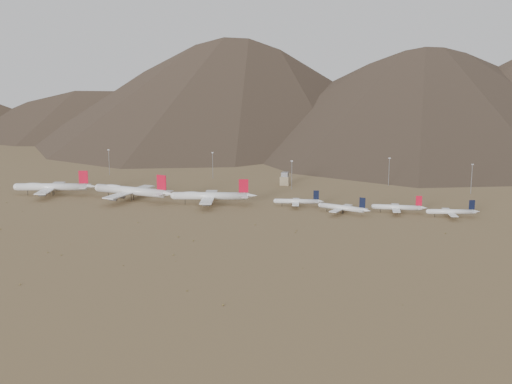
% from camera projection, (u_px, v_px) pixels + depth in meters
% --- Properties ---
extents(ground, '(3000.00, 3000.00, 0.00)m').
position_uv_depth(ground, '(213.00, 212.00, 480.89)').
color(ground, olive).
rests_on(ground, ground).
extents(mountain_ridge, '(4400.00, 1000.00, 300.00)m').
position_uv_depth(mountain_ridge, '(351.00, 43.00, 1305.08)').
color(mountain_ridge, brown).
rests_on(mountain_ridge, ground).
extents(widebody_west, '(69.57, 54.85, 21.08)m').
position_uv_depth(widebody_west, '(52.00, 187.00, 540.96)').
color(widebody_west, white).
rests_on(widebody_west, ground).
extents(widebody_centre, '(76.57, 59.75, 22.90)m').
position_uv_depth(widebody_centre, '(131.00, 191.00, 521.38)').
color(widebody_centre, white).
rests_on(widebody_centre, ground).
extents(widebody_east, '(67.76, 53.26, 20.44)m').
position_uv_depth(widebody_east, '(211.00, 196.00, 505.64)').
color(widebody_east, white).
rests_on(widebody_east, ground).
extents(narrowbody_a, '(39.08, 28.53, 12.99)m').
position_uv_depth(narrowbody_a, '(298.00, 201.00, 499.08)').
color(narrowbody_a, white).
rests_on(narrowbody_a, ground).
extents(narrowbody_b, '(40.80, 30.33, 13.92)m').
position_uv_depth(narrowbody_b, '(343.00, 208.00, 475.25)').
color(narrowbody_b, white).
rests_on(narrowbody_b, ground).
extents(narrowbody_c, '(41.20, 29.71, 13.60)m').
position_uv_depth(narrowbody_c, '(398.00, 207.00, 477.35)').
color(narrowbody_c, white).
rests_on(narrowbody_c, ground).
extents(narrowbody_d, '(38.33, 28.15, 12.83)m').
position_uv_depth(narrowbody_d, '(452.00, 212.00, 464.59)').
color(narrowbody_d, white).
rests_on(narrowbody_d, ground).
extents(control_tower, '(8.00, 8.00, 12.00)m').
position_uv_depth(control_tower, '(285.00, 179.00, 586.32)').
color(control_tower, tan).
rests_on(control_tower, ground).
extents(mast_far_west, '(2.00, 0.60, 25.70)m').
position_uv_depth(mast_far_west, '(109.00, 161.00, 637.04)').
color(mast_far_west, gray).
rests_on(mast_far_west, ground).
extents(mast_west, '(2.00, 0.60, 25.70)m').
position_uv_depth(mast_west, '(213.00, 164.00, 617.76)').
color(mast_west, gray).
rests_on(mast_west, ground).
extents(mast_centre, '(2.00, 0.60, 25.70)m').
position_uv_depth(mast_centre, '(292.00, 173.00, 565.48)').
color(mast_centre, gray).
rests_on(mast_centre, ground).
extents(mast_east, '(2.00, 0.60, 25.70)m').
position_uv_depth(mast_east, '(389.00, 170.00, 582.32)').
color(mast_east, gray).
rests_on(mast_east, ground).
extents(mast_far_east, '(2.00, 0.60, 25.70)m').
position_uv_depth(mast_far_east, '(472.00, 177.00, 546.44)').
color(mast_far_east, gray).
rests_on(mast_far_east, ground).
extents(desert_scrub, '(415.51, 174.20, 0.89)m').
position_uv_depth(desert_scrub, '(128.00, 241.00, 402.44)').
color(desert_scrub, olive).
rests_on(desert_scrub, ground).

